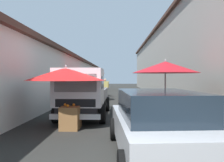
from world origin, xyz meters
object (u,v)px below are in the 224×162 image
at_px(fruit_stall_mid_lane, 166,74).
at_px(hatchback_car, 157,123).
at_px(vendor_by_crates, 105,87).
at_px(fruit_stall_near_left, 89,76).
at_px(fruit_stall_near_right, 90,77).
at_px(delivery_truck, 83,95).
at_px(plastic_stool, 168,120).
at_px(fruit_stall_far_right, 66,78).
at_px(vendor_in_shade, 67,93).

bearing_deg(fruit_stall_mid_lane, hatchback_car, 164.83).
bearing_deg(vendor_by_crates, fruit_stall_near_left, 159.26).
height_order(fruit_stall_near_left, vendor_by_crates, fruit_stall_near_left).
bearing_deg(fruit_stall_near_right, fruit_stall_mid_lane, -157.98).
distance_m(fruit_stall_near_left, delivery_truck, 7.05).
height_order(fruit_stall_mid_lane, hatchback_car, fruit_stall_mid_lane).
bearing_deg(plastic_stool, delivery_truck, 62.51).
height_order(fruit_stall_far_right, vendor_in_shade, fruit_stall_far_right).
distance_m(fruit_stall_near_left, vendor_in_shade, 4.09).
relative_size(hatchback_car, vendor_by_crates, 2.46).
bearing_deg(vendor_by_crates, plastic_stool, -166.36).
distance_m(fruit_stall_near_right, fruit_stall_far_right, 11.80).
bearing_deg(fruit_stall_near_right, vendor_in_shade, 177.32).
xyz_separation_m(fruit_stall_near_right, fruit_stall_mid_lane, (-10.75, -4.35, 0.06)).
relative_size(fruit_stall_mid_lane, hatchback_car, 0.65).
relative_size(fruit_stall_mid_lane, delivery_truck, 0.53).
relative_size(delivery_truck, vendor_by_crates, 3.01).
xyz_separation_m(fruit_stall_near_left, vendor_in_shade, (-3.91, 0.72, -0.94)).
bearing_deg(fruit_stall_far_right, fruit_stall_near_left, 2.12).
xyz_separation_m(delivery_truck, plastic_stool, (-1.62, -3.11, -0.71)).
height_order(fruit_stall_near_right, fruit_stall_mid_lane, fruit_stall_mid_lane).
bearing_deg(fruit_stall_mid_lane, plastic_stool, 170.57).
height_order(hatchback_car, plastic_stool, hatchback_car).
relative_size(fruit_stall_mid_lane, vendor_in_shade, 1.66).
height_order(fruit_stall_mid_lane, vendor_in_shade, fruit_stall_mid_lane).
bearing_deg(fruit_stall_near_left, vendor_in_shade, 169.55).
bearing_deg(hatchback_car, vendor_by_crates, 8.00).
distance_m(fruit_stall_far_right, plastic_stool, 3.73).
distance_m(fruit_stall_mid_lane, fruit_stall_far_right, 3.81).
relative_size(delivery_truck, vendor_in_shade, 3.14).
bearing_deg(vendor_by_crates, vendor_in_shade, 165.23).
bearing_deg(vendor_in_shade, delivery_truck, -155.87).
relative_size(vendor_by_crates, vendor_in_shade, 1.04).
distance_m(fruit_stall_near_left, plastic_stool, 9.50).
relative_size(fruit_stall_mid_lane, plastic_stool, 6.00).
relative_size(fruit_stall_near_right, fruit_stall_mid_lane, 0.93).
height_order(fruit_stall_mid_lane, plastic_stool, fruit_stall_mid_lane).
height_order(fruit_stall_near_right, vendor_by_crates, fruit_stall_near_right).
distance_m(fruit_stall_near_left, vendor_by_crates, 3.02).
relative_size(hatchback_car, delivery_truck, 0.82).
relative_size(vendor_in_shade, plastic_stool, 3.61).
bearing_deg(fruit_stall_mid_lane, fruit_stall_near_right, 22.02).
bearing_deg(plastic_stool, fruit_stall_mid_lane, -9.43).
bearing_deg(hatchback_car, vendor_in_shade, 27.22).
bearing_deg(fruit_stall_near_right, fruit_stall_near_left, -173.83).
relative_size(fruit_stall_near_right, hatchback_car, 0.60).
xyz_separation_m(fruit_stall_near_left, fruit_stall_mid_lane, (-7.28, -3.97, 0.03)).
xyz_separation_m(fruit_stall_near_right, hatchback_car, (-14.52, -3.33, -1.07)).
distance_m(fruit_stall_mid_lane, hatchback_car, 4.07).
xyz_separation_m(vendor_by_crates, plastic_stool, (-11.28, -2.74, -0.62)).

